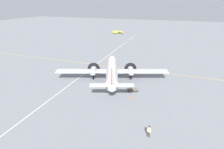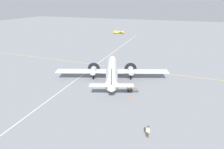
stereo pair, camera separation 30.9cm
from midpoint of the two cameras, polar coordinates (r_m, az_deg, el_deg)
ground_plane at (r=39.76m, az=0.22°, el=-2.17°), size 300.00×300.00×0.00m
apron_line_eastwest at (r=47.70m, az=3.94°, el=2.12°), size 120.00×0.16×0.01m
apron_line_northsouth at (r=42.97m, az=-9.97°, el=-0.56°), size 0.16×120.00×0.01m
airliner_main at (r=39.18m, az=0.23°, el=1.39°), size 24.82×16.86×5.68m
crew_foreground at (r=24.47m, az=12.00°, el=-17.44°), size 0.59×0.38×1.80m
passenger_boarding at (r=34.80m, az=6.53°, el=-4.13°), size 0.59×0.34×1.75m
ramp_agent at (r=34.74m, az=5.55°, el=-4.09°), size 0.41×0.54×1.79m
suitcase_near_door at (r=35.16m, az=5.61°, el=-5.41°), size 0.51×0.16×0.47m
suitcase_upright_spare at (r=35.20m, az=6.81°, el=-5.29°), size 0.45×0.12×0.62m
baggage_cart at (r=35.85m, az=7.71°, el=-4.83°), size 1.71×2.07×0.56m
light_aircraft_distant at (r=102.20m, az=2.56°, el=13.69°), size 8.07×7.28×1.87m
traffic_cone at (r=32.99m, az=6.44°, el=-7.43°), size 0.39×0.39×0.51m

